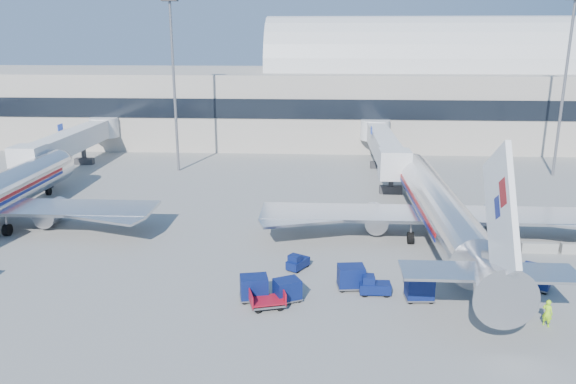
# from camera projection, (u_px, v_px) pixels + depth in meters

# --- Properties ---
(ground) EXTENTS (260.00, 260.00, 0.00)m
(ground) POSITION_uv_depth(u_px,v_px,m) (327.00, 257.00, 46.80)
(ground) COLOR gray
(ground) RESTS_ON ground
(terminal) EXTENTS (170.00, 28.15, 21.00)m
(terminal) POSITION_uv_depth(u_px,v_px,m) (248.00, 96.00, 99.34)
(terminal) COLOR #B2AA9E
(terminal) RESTS_ON ground
(airliner_main) EXTENTS (32.00, 37.26, 12.07)m
(airliner_main) POSITION_uv_depth(u_px,v_px,m) (440.00, 209.00, 49.79)
(airliner_main) COLOR silver
(airliner_main) RESTS_ON ground
(jetbridge_near) EXTENTS (4.40, 27.50, 6.25)m
(jetbridge_near) POSITION_uv_depth(u_px,v_px,m) (382.00, 143.00, 74.94)
(jetbridge_near) COLOR silver
(jetbridge_near) RESTS_ON ground
(jetbridge_mid) EXTENTS (4.40, 27.50, 6.25)m
(jetbridge_mid) POSITION_uv_depth(u_px,v_px,m) (76.00, 140.00, 77.27)
(jetbridge_mid) COLOR silver
(jetbridge_mid) RESTS_ON ground
(mast_west) EXTENTS (2.00, 1.20, 22.60)m
(mast_west) POSITION_uv_depth(u_px,v_px,m) (173.00, 60.00, 72.77)
(mast_west) COLOR slate
(mast_west) RESTS_ON ground
(mast_east) EXTENTS (2.00, 1.20, 22.60)m
(mast_east) POSITION_uv_depth(u_px,v_px,m) (568.00, 61.00, 70.00)
(mast_east) COLOR slate
(mast_east) RESTS_ON ground
(barrier_near) EXTENTS (3.00, 0.55, 0.90)m
(barrier_near) POSITION_uv_depth(u_px,v_px,m) (539.00, 248.00, 47.61)
(barrier_near) COLOR #9E9E96
(barrier_near) RESTS_ON ground
(tug_lead) EXTENTS (2.23, 1.14, 1.44)m
(tug_lead) POSITION_uv_depth(u_px,v_px,m) (374.00, 286.00, 39.87)
(tug_lead) COLOR #0A164B
(tug_lead) RESTS_ON ground
(tug_right) EXTENTS (2.85, 2.29, 1.66)m
(tug_right) POSITION_uv_depth(u_px,v_px,m) (508.00, 272.00, 41.89)
(tug_right) COLOR #0A164B
(tug_right) RESTS_ON ground
(tug_left) EXTENTS (1.92, 2.25, 1.31)m
(tug_left) POSITION_uv_depth(u_px,v_px,m) (297.00, 262.00, 44.18)
(tug_left) COLOR #0A164B
(tug_left) RESTS_ON ground
(cart_train_a) EXTENTS (2.16, 1.75, 1.76)m
(cart_train_a) POSITION_uv_depth(u_px,v_px,m) (351.00, 277.00, 40.71)
(cart_train_a) COLOR #0A164B
(cart_train_a) RESTS_ON ground
(cart_train_b) EXTENTS (2.24, 2.05, 1.60)m
(cart_train_b) POSITION_uv_depth(u_px,v_px,m) (287.00, 290.00, 38.81)
(cart_train_b) COLOR #0A164B
(cart_train_b) RESTS_ON ground
(cart_train_c) EXTENTS (2.26, 1.90, 1.75)m
(cart_train_c) POSITION_uv_depth(u_px,v_px,m) (254.00, 287.00, 38.97)
(cart_train_c) COLOR #0A164B
(cart_train_c) RESTS_ON ground
(cart_solo_near) EXTENTS (2.04, 1.61, 1.71)m
(cart_solo_near) POSITION_uv_depth(u_px,v_px,m) (419.00, 288.00, 38.92)
(cart_solo_near) COLOR #0A164B
(cart_solo_near) RESTS_ON ground
(cart_solo_far) EXTENTS (2.50, 2.32, 1.77)m
(cart_solo_far) POSITION_uv_depth(u_px,v_px,m) (536.00, 277.00, 40.66)
(cart_solo_far) COLOR #0A164B
(cart_solo_far) RESTS_ON ground
(cart_open_red) EXTENTS (2.70, 2.22, 0.63)m
(cart_open_red) POSITION_uv_depth(u_px,v_px,m) (268.00, 302.00, 37.93)
(cart_open_red) COLOR slate
(cart_open_red) RESTS_ON ground
(ramp_worker) EXTENTS (0.77, 0.78, 1.82)m
(ramp_worker) POSITION_uv_depth(u_px,v_px,m) (547.00, 313.00, 35.45)
(ramp_worker) COLOR #8DDC17
(ramp_worker) RESTS_ON ground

